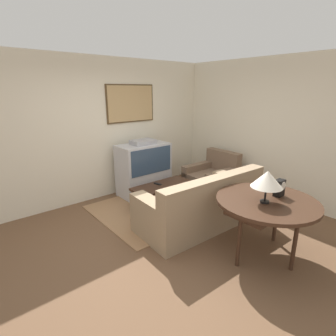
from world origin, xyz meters
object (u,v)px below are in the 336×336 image
Objects in this scene: tv at (144,169)px; mantel_clock at (279,188)px; coffee_table at (162,187)px; couch at (201,206)px; console_table at (267,204)px; armchair at (212,179)px; table_lamp at (267,179)px.

mantel_clock is (0.19, -2.78, 0.36)m from tv.
tv reaches higher than coffee_table.
console_table is (0.03, -1.07, 0.40)m from couch.
armchair is 2.33m from console_table.
tv is at bearing -123.90° from armchair.
console_table is at bearing -88.52° from coffee_table.
mantel_clock is (0.23, -0.02, 0.17)m from console_table.
console_table is at bearing 93.95° from couch.
mantel_clock is at bearing -0.22° from table_lamp.
tv is 2.81m from mantel_clock.
console_table is 3.12× the size of table_lamp.
couch is at bearing -92.14° from tv.
console_table reaches higher than coffee_table.
console_table is (-0.04, -2.75, 0.18)m from tv.
couch is 1.26m from mantel_clock.
armchair is at bearing 57.57° from console_table.
couch is at bearing -88.40° from coffee_table.
mantel_clock is (0.28, -2.05, 0.52)m from coffee_table.
console_table is (0.05, -2.03, 0.35)m from coffee_table.
couch is 1.52m from armchair.
couch is 1.15m from console_table.
mantel_clock reaches higher than console_table.
console_table is at bearing 11.96° from table_lamp.
armchair is 2.50m from table_lamp.
coffee_table is at bearing -93.68° from armchair.
table_lamp is (-0.10, -0.02, 0.36)m from console_table.
mantel_clock is at bearing 105.69° from couch.
armchair is 1.29m from coffee_table.
tv is at bearing 82.94° from coffee_table.
armchair is 0.76× the size of console_table.
armchair reaches higher than console_table.
mantel_clock reaches higher than coffee_table.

